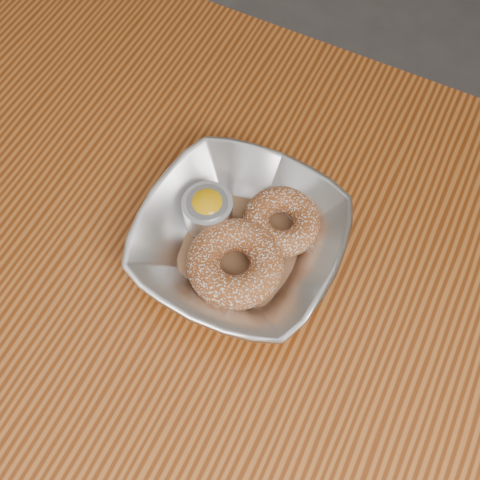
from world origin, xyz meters
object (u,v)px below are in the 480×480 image
at_px(donut_back, 282,222).
at_px(ramekin, 208,211).
at_px(donut_front, 235,263).
at_px(table, 197,306).
at_px(serving_bowl, 240,241).

relative_size(donut_back, ramekin, 1.56).
bearing_deg(donut_front, ramekin, 142.78).
bearing_deg(ramekin, donut_back, 19.94).
distance_m(table, serving_bowl, 0.14).
bearing_deg(ramekin, serving_bowl, -17.67).
distance_m(donut_back, donut_front, 0.07).
bearing_deg(donut_back, serving_bowl, -124.96).
height_order(donut_front, ramekin, ramekin).
bearing_deg(serving_bowl, ramekin, 162.33).
distance_m(donut_back, ramekin, 0.08).
height_order(table, ramekin, ramekin).
distance_m(donut_front, ramekin, 0.07).
bearing_deg(serving_bowl, donut_back, 55.04).
height_order(table, donut_front, donut_front).
relative_size(serving_bowl, donut_back, 2.53).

